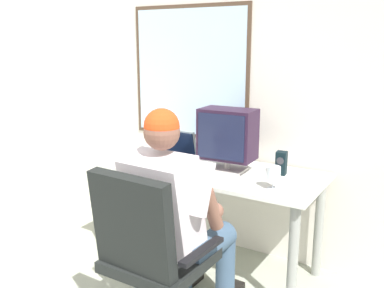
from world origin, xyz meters
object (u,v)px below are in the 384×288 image
object	(u,v)px
crt_monitor	(228,135)
laptop	(172,153)
desk	(208,183)
wine_glass	(273,174)
person_seated	(176,213)
office_chair	(148,248)
desk_speaker	(281,163)

from	to	relation	value
crt_monitor	laptop	size ratio (longest dim) A/B	1.25
desk	wine_glass	world-z (taller)	wine_glass
desk	person_seated	world-z (taller)	person_seated
desk	person_seated	xyz separation A→B (m)	(0.18, -0.67, 0.05)
desk	wine_glass	size ratio (longest dim) A/B	11.36
person_seated	wine_glass	bearing A→B (deg)	53.06
office_chair	desk	bearing A→B (deg)	100.24
person_seated	wine_glass	size ratio (longest dim) A/B	9.08
office_chair	crt_monitor	world-z (taller)	crt_monitor
desk	crt_monitor	size ratio (longest dim) A/B	3.71
laptop	crt_monitor	bearing A→B (deg)	-2.96
desk	office_chair	size ratio (longest dim) A/B	1.61
laptop	desk_speaker	xyz separation A→B (m)	(0.83, 0.09, 0.02)
crt_monitor	wine_glass	world-z (taller)	crt_monitor
person_seated	laptop	size ratio (longest dim) A/B	3.71
crt_monitor	desk	bearing A→B (deg)	-174.12
laptop	desk_speaker	distance (m)	0.83
desk	office_chair	distance (m)	0.94
person_seated	laptop	world-z (taller)	person_seated
office_chair	person_seated	world-z (taller)	person_seated
wine_glass	desk_speaker	distance (m)	0.31
laptop	office_chair	bearing A→B (deg)	-62.38
desk	person_seated	size ratio (longest dim) A/B	1.25
laptop	person_seated	bearing A→B (deg)	-54.14
person_seated	crt_monitor	bearing A→B (deg)	92.82
office_chair	wine_glass	xyz separation A→B (m)	(0.38, 0.75, 0.26)
desk	desk_speaker	xyz separation A→B (m)	(0.49, 0.13, 0.19)
person_seated	crt_monitor	distance (m)	0.76
office_chair	person_seated	bearing A→B (deg)	87.80
desk_speaker	laptop	bearing A→B (deg)	-173.63
wine_glass	office_chair	bearing A→B (deg)	-117.11
crt_monitor	laptop	world-z (taller)	crt_monitor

